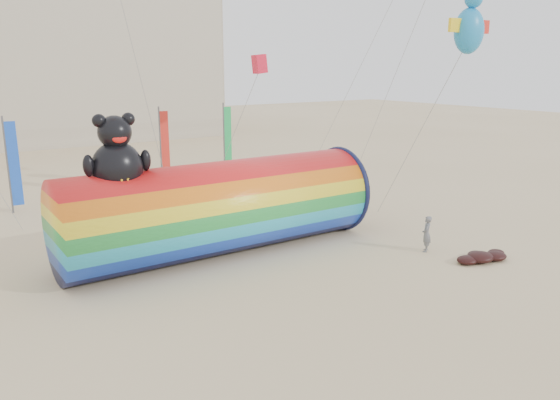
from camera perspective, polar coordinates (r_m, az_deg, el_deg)
ground at (r=21.45m, az=1.14°, el=-7.22°), size 160.00×160.00×0.00m
windsock_assembly at (r=22.93m, az=-6.29°, el=-0.54°), size 13.35×4.06×6.15m
kite_handler at (r=23.99m, az=15.07°, el=-3.44°), size 0.67×0.64×1.55m
fabric_bundle at (r=23.74m, az=20.40°, el=-5.57°), size 2.62×1.35×0.41m
festival_banners at (r=35.50m, az=-13.90°, el=5.24°), size 15.02×2.83×5.20m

